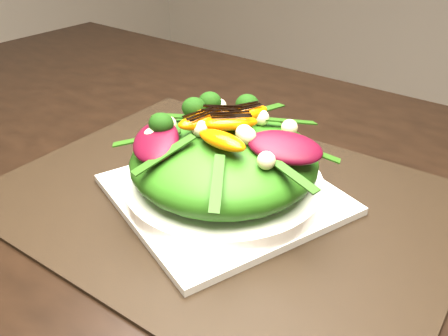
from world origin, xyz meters
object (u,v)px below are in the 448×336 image
Objects in this scene: plate_base at (224,194)px; orange_segment at (238,119)px; placemat at (224,199)px; salad_bowl at (224,185)px; lettuce_mound at (224,160)px; dining_table at (192,178)px.

orange_segment is (0.00, 0.02, 0.09)m from plate_base.
placemat is 0.02m from salad_bowl.
placemat is 2.44× the size of lettuce_mound.
lettuce_mound is (0.00, -0.00, 0.06)m from placemat.
plate_base is at bearing -90.00° from placemat.
dining_table is 24.94× the size of orange_segment.
placemat is at bearing 90.00° from salad_bowl.
salad_bowl is at bearing -90.00° from plate_base.
plate_base is 0.10m from orange_segment.
placemat is 2.26× the size of salad_bowl.
salad_bowl reaches higher than placemat.
salad_bowl reaches higher than plate_base.
salad_bowl is 0.04m from lettuce_mound.
lettuce_mound is (0.00, 0.00, 0.04)m from salad_bowl.
plate_base is at bearing -97.16° from orange_segment.
orange_segment is (0.00, 0.02, 0.05)m from lettuce_mound.
salad_bowl is at bearing -90.00° from lettuce_mound.
placemat is 0.01m from plate_base.
orange_segment is at bearing 82.84° from plate_base.
orange_segment reaches higher than lettuce_mound.
dining_table is 6.57× the size of salad_bowl.
lettuce_mound is at bearing -97.16° from orange_segment.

